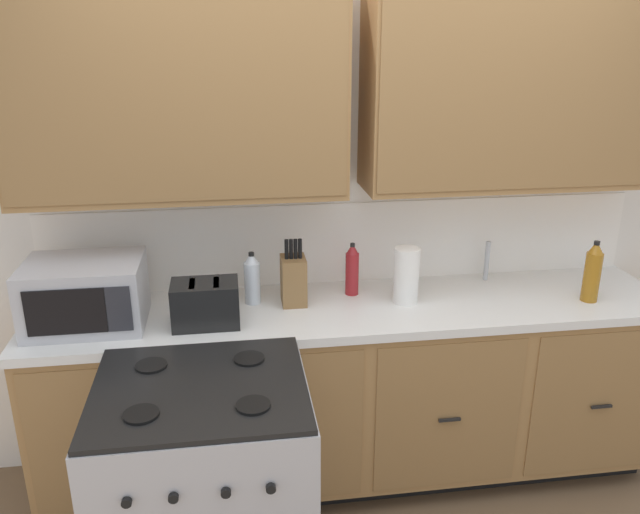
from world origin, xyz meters
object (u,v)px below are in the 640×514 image
bottle_clear (252,278)px  paper_towel_roll (406,275)px  microwave (85,294)px  knife_block (293,280)px  stove_range (207,495)px  bottle_amber (593,272)px  bottle_red (351,269)px  toaster (205,304)px

bottle_clear → paper_towel_roll: bearing=-7.6°
microwave → knife_block: knife_block is taller
knife_block → bottle_clear: bearing=170.4°
stove_range → bottle_amber: 1.93m
stove_range → paper_towel_roll: bearing=34.5°
paper_towel_roll → bottle_red: size_ratio=1.03×
toaster → paper_towel_roll: size_ratio=1.08×
stove_range → knife_block: knife_block is taller
microwave → bottle_amber: 2.24m
paper_towel_roll → bottle_red: (-0.23, 0.13, -0.01)m
stove_range → bottle_red: size_ratio=3.77×
microwave → paper_towel_roll: size_ratio=1.85×
toaster → knife_block: size_ratio=0.90×
paper_towel_roll → microwave: bearing=-178.6°
stove_range → microwave: bearing=129.0°
stove_range → bottle_red: (0.69, 0.76, 0.58)m
toaster → bottle_amber: size_ratio=0.97×
bottle_red → bottle_amber: bottle_amber is taller
paper_towel_roll → bottle_amber: 0.85m
bottle_clear → knife_block: bearing=-9.6°
knife_block → bottle_clear: knife_block is taller
microwave → paper_towel_roll: bearing=1.4°
bottle_amber → microwave: bearing=178.1°
toaster → paper_towel_roll: paper_towel_roll is taller
paper_towel_roll → bottle_red: paper_towel_roll is taller
bottle_red → paper_towel_roll: bearing=-29.3°
knife_block → bottle_red: knife_block is taller
toaster → stove_range: bearing=-91.6°
knife_block → stove_range: bearing=-120.4°
stove_range → microwave: size_ratio=1.98×
toaster → bottle_clear: (0.21, 0.20, 0.02)m
knife_block → toaster: bearing=-156.5°
microwave → bottle_amber: bearing=-1.9°
bottle_red → bottle_amber: bearing=-12.4°
toaster → bottle_amber: (1.75, 0.00, 0.05)m
knife_block → bottle_red: 0.29m
stove_range → bottle_amber: bottle_amber is taller
bottle_clear → bottle_amber: 1.55m
bottle_red → bottle_clear: (-0.47, -0.04, -0.00)m
microwave → paper_towel_roll: (1.40, 0.04, -0.01)m
knife_block → paper_towel_roll: bearing=-6.8°
microwave → bottle_clear: size_ratio=1.97×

